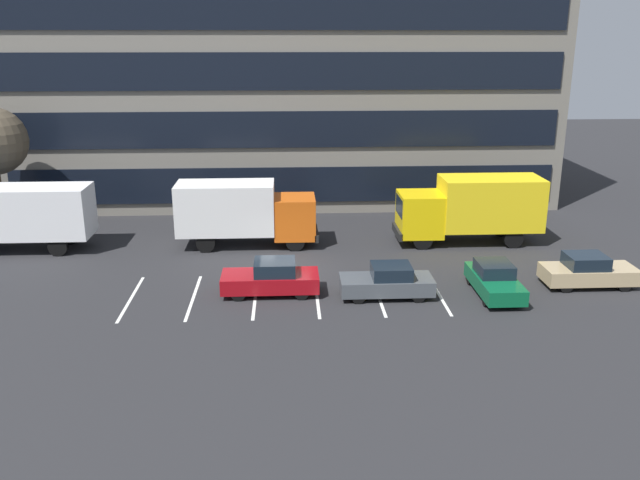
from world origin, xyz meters
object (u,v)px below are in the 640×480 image
Objects in this scene: box_truck_blue at (23,215)px; sedan_tan at (588,271)px; sedan_charcoal at (387,282)px; box_truck_yellow_all at (472,206)px; sedan_forest at (494,280)px; box_truck_orange at (244,211)px; sedan_maroon at (271,278)px.

box_truck_blue reaches higher than sedan_tan.
box_truck_yellow_all is at bearing 53.07° from sedan_charcoal.
box_truck_blue is 24.99m from sedan_forest.
box_truck_orange reaches higher than sedan_forest.
sedan_forest is 0.96× the size of sedan_tan.
sedan_maroon is (-14.90, -0.23, 0.02)m from sedan_tan.
box_truck_yellow_all is 1.94× the size of sedan_charcoal.
box_truck_blue is 15.36m from sedan_maroon.
box_truck_yellow_all is at bearing 0.45° from box_truck_blue.
sedan_tan is at bearing 5.02° from sedan_charcoal.
box_truck_yellow_all is 1.04× the size of box_truck_orange.
box_truck_blue is at bearing -178.89° from box_truck_orange.
box_truck_yellow_all is 24.76m from box_truck_blue.
sedan_tan is at bearing -62.15° from box_truck_yellow_all.
box_truck_orange is 18.03m from sedan_tan.
sedan_tan is (4.73, 0.83, 0.03)m from sedan_forest.
sedan_forest is 10.19m from sedan_maroon.
box_truck_orange reaches higher than sedan_tan.
sedan_charcoal is at bearing -126.93° from box_truck_yellow_all.
box_truck_orange is 14.27m from sedan_forest.
box_truck_orange is at bearing 102.67° from sedan_maroon.
box_truck_orange is 1.75× the size of sedan_maroon.
box_truck_blue is at bearing 162.10° from sedan_forest.
box_truck_yellow_all reaches higher than sedan_forest.
sedan_maroon is (1.64, -7.30, -1.28)m from box_truck_orange.
box_truck_orange reaches higher than box_truck_blue.
sedan_charcoal is (-4.91, -0.02, 0.01)m from sedan_forest.
box_truck_blue is at bearing 152.51° from sedan_maroon.
sedan_charcoal is (-5.93, -7.88, -1.41)m from box_truck_yellow_all.
sedan_charcoal is at bearing -22.20° from box_truck_blue.
sedan_maroon is at bearing 176.60° from sedan_forest.
sedan_forest is at bearing -3.40° from sedan_maroon.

